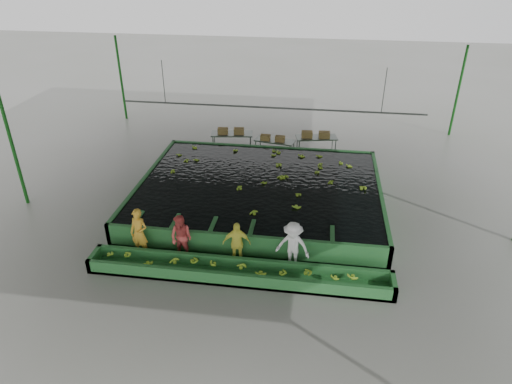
# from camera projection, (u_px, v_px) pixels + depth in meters

# --- Properties ---
(ground) EXTENTS (80.00, 80.00, 0.00)m
(ground) POSITION_uv_depth(u_px,v_px,m) (254.00, 220.00, 18.08)
(ground) COLOR slate
(ground) RESTS_ON ground
(shed_roof) EXTENTS (20.00, 22.00, 0.04)m
(shed_roof) POSITION_uv_depth(u_px,v_px,m) (254.00, 97.00, 15.68)
(shed_roof) COLOR gray
(shed_roof) RESTS_ON shed_posts
(shed_posts) EXTENTS (20.00, 22.00, 5.00)m
(shed_posts) POSITION_uv_depth(u_px,v_px,m) (254.00, 163.00, 16.88)
(shed_posts) COLOR #175F19
(shed_posts) RESTS_ON ground
(flotation_tank) EXTENTS (10.00, 8.00, 0.90)m
(flotation_tank) POSITION_uv_depth(u_px,v_px,m) (259.00, 192.00, 19.16)
(flotation_tank) COLOR #26662E
(flotation_tank) RESTS_ON ground
(tank_water) EXTENTS (9.70, 7.70, 0.00)m
(tank_water) POSITION_uv_depth(u_px,v_px,m) (259.00, 184.00, 18.97)
(tank_water) COLOR black
(tank_water) RESTS_ON flotation_tank
(sorting_trough) EXTENTS (10.00, 1.00, 0.50)m
(sorting_trough) POSITION_uv_depth(u_px,v_px,m) (238.00, 272.00, 14.83)
(sorting_trough) COLOR #26662E
(sorting_trough) RESTS_ON ground
(cableway_rail) EXTENTS (0.08, 0.08, 14.00)m
(cableway_rail) POSITION_uv_depth(u_px,v_px,m) (270.00, 108.00, 20.98)
(cableway_rail) COLOR #59605B
(cableway_rail) RESTS_ON shed_roof
(rail_hanger_left) EXTENTS (0.04, 0.04, 2.00)m
(rail_hanger_left) POSITION_uv_depth(u_px,v_px,m) (163.00, 82.00, 21.14)
(rail_hanger_left) COLOR #59605B
(rail_hanger_left) RESTS_ON shed_roof
(rail_hanger_right) EXTENTS (0.04, 0.04, 2.00)m
(rail_hanger_right) POSITION_uv_depth(u_px,v_px,m) (384.00, 91.00, 19.87)
(rail_hanger_right) COLOR #59605B
(rail_hanger_right) RESTS_ON shed_roof
(worker_a) EXTENTS (0.73, 0.55, 1.80)m
(worker_a) POSITION_uv_depth(u_px,v_px,m) (139.00, 233.00, 15.67)
(worker_a) COLOR gold
(worker_a) RESTS_ON ground
(worker_b) EXTENTS (0.97, 0.85, 1.68)m
(worker_b) POSITION_uv_depth(u_px,v_px,m) (181.00, 238.00, 15.51)
(worker_b) COLOR #CF4945
(worker_b) RESTS_ON ground
(worker_c) EXTENTS (0.99, 0.54, 1.61)m
(worker_c) POSITION_uv_depth(u_px,v_px,m) (237.00, 243.00, 15.28)
(worker_c) COLOR #FCF956
(worker_c) RESTS_ON ground
(worker_d) EXTENTS (1.25, 0.86, 1.77)m
(worker_d) POSITION_uv_depth(u_px,v_px,m) (293.00, 246.00, 15.01)
(worker_d) COLOR white
(worker_d) RESTS_ON ground
(packing_table_left) EXTENTS (2.24, 1.14, 0.97)m
(packing_table_left) POSITION_uv_depth(u_px,v_px,m) (232.00, 142.00, 23.93)
(packing_table_left) COLOR #59605B
(packing_table_left) RESTS_ON ground
(packing_table_mid) EXTENTS (2.12, 1.19, 0.91)m
(packing_table_mid) POSITION_uv_depth(u_px,v_px,m) (275.00, 148.00, 23.27)
(packing_table_mid) COLOR #59605B
(packing_table_mid) RESTS_ON ground
(packing_table_right) EXTENTS (2.19, 1.22, 0.94)m
(packing_table_right) POSITION_uv_depth(u_px,v_px,m) (316.00, 145.00, 23.55)
(packing_table_right) COLOR #59605B
(packing_table_right) RESTS_ON ground
(box_stack_left) EXTENTS (1.40, 0.57, 0.29)m
(box_stack_left) POSITION_uv_depth(u_px,v_px,m) (231.00, 134.00, 23.64)
(box_stack_left) COLOR olive
(box_stack_left) RESTS_ON packing_table_left
(box_stack_mid) EXTENTS (1.25, 0.44, 0.26)m
(box_stack_mid) POSITION_uv_depth(u_px,v_px,m) (273.00, 140.00, 22.98)
(box_stack_mid) COLOR olive
(box_stack_mid) RESTS_ON packing_table_mid
(box_stack_right) EXTENTS (1.45, 0.51, 0.31)m
(box_stack_right) POSITION_uv_depth(u_px,v_px,m) (315.00, 137.00, 23.27)
(box_stack_right) COLOR olive
(box_stack_right) RESTS_ON packing_table_right
(floating_bananas) EXTENTS (8.45, 5.76, 0.12)m
(floating_bananas) POSITION_uv_depth(u_px,v_px,m) (262.00, 175.00, 19.67)
(floating_bananas) COLOR #82B024
(floating_bananas) RESTS_ON tank_water
(trough_bananas) EXTENTS (9.13, 0.61, 0.12)m
(trough_bananas) POSITION_uv_depth(u_px,v_px,m) (238.00, 268.00, 14.76)
(trough_bananas) COLOR #82B024
(trough_bananas) RESTS_ON sorting_trough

